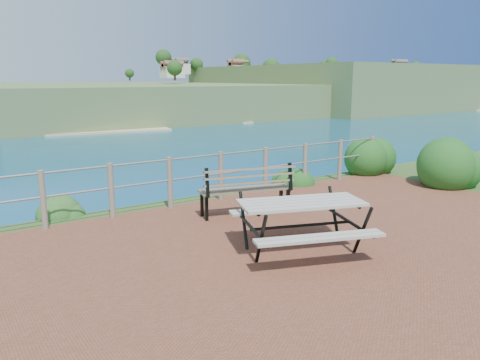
% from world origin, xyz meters
% --- Properties ---
extents(ground, '(10.00, 7.00, 0.12)m').
position_xyz_m(ground, '(0.00, 0.00, 0.00)').
color(ground, brown).
rests_on(ground, ground).
extents(safety_railing, '(9.40, 0.10, 1.00)m').
position_xyz_m(safety_railing, '(0.00, 3.35, 0.57)').
color(safety_railing, '#6B5B4C').
rests_on(safety_railing, ground).
extents(distant_bay, '(290.00, 232.36, 24.00)m').
position_xyz_m(distant_bay, '(173.07, 202.61, -1.52)').
color(distant_bay, '#416432').
rests_on(distant_bay, ground).
extents(picnic_table, '(1.91, 1.46, 0.74)m').
position_xyz_m(picnic_table, '(-0.60, 0.20, 0.48)').
color(picnic_table, '#A09C90').
rests_on(picnic_table, ground).
extents(park_bench, '(1.75, 0.85, 0.96)m').
position_xyz_m(park_bench, '(-0.18, 2.20, 0.63)').
color(park_bench, brown).
rests_on(park_bench, ground).
extents(shrub_right_front, '(1.35, 1.35, 1.92)m').
position_xyz_m(shrub_right_front, '(5.09, 1.74, 0.00)').
color(shrub_right_front, '#164A19').
rests_on(shrub_right_front, ground).
extents(shrub_right_edge, '(1.19, 1.19, 1.69)m').
position_xyz_m(shrub_right_edge, '(4.82, 3.60, 0.00)').
color(shrub_right_edge, '#164A19').
rests_on(shrub_right_edge, ground).
extents(shrub_lip_west, '(0.81, 0.81, 0.56)m').
position_xyz_m(shrub_lip_west, '(-3.06, 4.04, 0.00)').
color(shrub_lip_west, '#1C4B1F').
rests_on(shrub_lip_west, ground).
extents(shrub_lip_east, '(0.80, 0.80, 0.55)m').
position_xyz_m(shrub_lip_east, '(2.16, 3.76, 0.00)').
color(shrub_lip_east, '#164A19').
rests_on(shrub_lip_east, ground).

